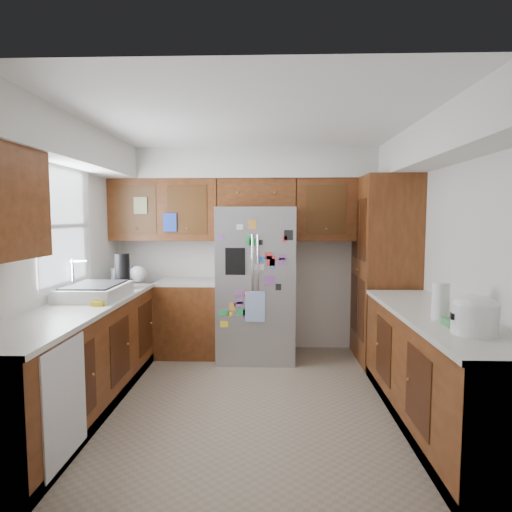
# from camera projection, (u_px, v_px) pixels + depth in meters

# --- Properties ---
(floor) EXTENTS (3.60, 3.60, 0.00)m
(floor) POSITION_uv_depth(u_px,v_px,m) (252.00, 398.00, 3.98)
(floor) COLOR gray
(floor) RESTS_ON ground
(room_shell) EXTENTS (3.64, 3.24, 2.52)m
(room_shell) POSITION_uv_depth(u_px,v_px,m) (243.00, 203.00, 4.19)
(room_shell) COLOR silver
(room_shell) RESTS_ON ground
(left_counter_run) EXTENTS (1.36, 3.20, 0.92)m
(left_counter_run) POSITION_uv_depth(u_px,v_px,m) (108.00, 351.00, 4.02)
(left_counter_run) COLOR #47240D
(left_counter_run) RESTS_ON ground
(right_counter_run) EXTENTS (0.63, 2.25, 0.92)m
(right_counter_run) POSITION_uv_depth(u_px,v_px,m) (436.00, 375.00, 3.43)
(right_counter_run) COLOR #47240D
(right_counter_run) RESTS_ON ground
(pantry) EXTENTS (0.60, 0.90, 2.15)m
(pantry) POSITION_uv_depth(u_px,v_px,m) (384.00, 270.00, 4.99)
(pantry) COLOR #47240D
(pantry) RESTS_ON ground
(fridge) EXTENTS (0.90, 0.79, 1.80)m
(fridge) POSITION_uv_depth(u_px,v_px,m) (256.00, 283.00, 5.10)
(fridge) COLOR gray
(fridge) RESTS_ON ground
(bridge_cabinet) EXTENTS (0.96, 0.34, 0.35)m
(bridge_cabinet) POSITION_uv_depth(u_px,v_px,m) (257.00, 194.00, 5.23)
(bridge_cabinet) COLOR #47240D
(bridge_cabinet) RESTS_ON fridge
(fridge_top_items) EXTENTS (0.90, 0.33, 0.28)m
(fridge_top_items) POSITION_uv_depth(u_px,v_px,m) (248.00, 169.00, 5.17)
(fridge_top_items) COLOR #1A2FBE
(fridge_top_items) RESTS_ON bridge_cabinet
(sink_assembly) EXTENTS (0.52, 0.74, 0.37)m
(sink_assembly) POSITION_uv_depth(u_px,v_px,m) (94.00, 291.00, 4.04)
(sink_assembly) COLOR silver
(sink_assembly) RESTS_ON left_counter_run
(left_counter_clutter) EXTENTS (0.34, 0.81, 0.38)m
(left_counter_clutter) POSITION_uv_depth(u_px,v_px,m) (127.00, 274.00, 4.79)
(left_counter_clutter) COLOR black
(left_counter_clutter) RESTS_ON left_counter_run
(rice_cooker) EXTENTS (0.30, 0.29, 0.26)m
(rice_cooker) POSITION_uv_depth(u_px,v_px,m) (475.00, 314.00, 2.79)
(rice_cooker) COLOR white
(rice_cooker) RESTS_ON right_counter_run
(paper_towel) EXTENTS (0.12, 0.12, 0.28)m
(paper_towel) POSITION_uv_depth(u_px,v_px,m) (441.00, 301.00, 3.20)
(paper_towel) COLOR white
(paper_towel) RESTS_ON right_counter_run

